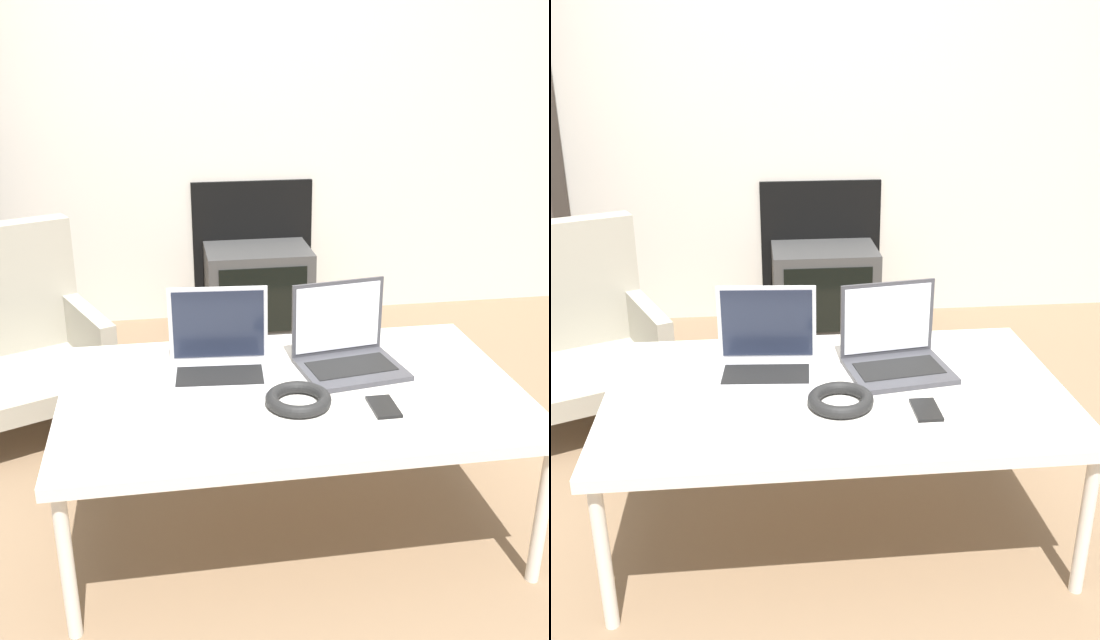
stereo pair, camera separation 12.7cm
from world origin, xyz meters
The scene contains 9 objects.
ground_plane centered at (0.00, 0.00, 0.00)m, with size 14.00×14.00×0.00m, color #7A6047.
wall_back centered at (0.00, 2.02, 1.29)m, with size 7.00×0.08×2.60m.
table centered at (0.00, 0.17, 0.43)m, with size 1.30×0.80×0.46m.
laptop_left centered at (-0.19, 0.29, 0.52)m, with size 0.31×0.26×0.25m.
laptop_right centered at (0.19, 0.29, 0.52)m, with size 0.33×0.28×0.25m.
headphones centered at (0.00, 0.06, 0.48)m, with size 0.18×0.18×0.04m.
phone centered at (0.22, 0.01, 0.46)m, with size 0.07×0.12×0.01m.
tv centered at (0.13, 1.78, 0.21)m, with size 0.52×0.38×0.42m.
armchair centered at (-0.91, 0.99, 0.35)m, with size 0.72×0.72×0.75m.
Camera 1 is at (-0.34, -1.63, 1.38)m, focal length 40.00 mm.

